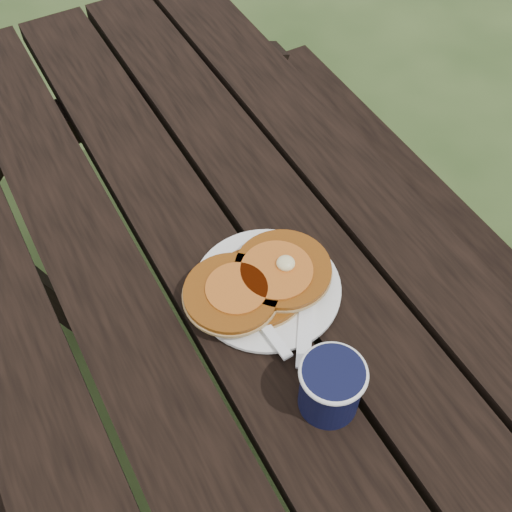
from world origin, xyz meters
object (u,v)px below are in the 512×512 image
plate (267,289)px  pancake_stack (259,282)px  coffee_cup (331,385)px  picnic_table (247,427)px

plate → pancake_stack: pancake_stack is taller
pancake_stack → coffee_cup: bearing=-92.1°
picnic_table → plate: plate is taller
picnic_table → coffee_cup: (0.04, -0.16, 0.43)m
picnic_table → coffee_cup: size_ratio=20.63×
pancake_stack → plate: bearing=-22.8°
picnic_table → plate: bearing=30.4°
picnic_table → coffee_cup: coffee_cup is taller
plate → pancake_stack: 0.02m
picnic_table → plate: (0.06, 0.03, 0.39)m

